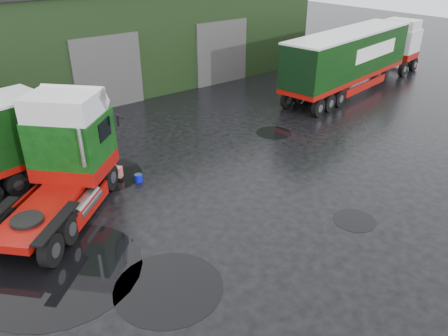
# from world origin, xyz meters

# --- Properties ---
(ground) EXTENTS (100.00, 100.00, 0.00)m
(ground) POSITION_xyz_m (0.00, 0.00, 0.00)
(ground) COLOR black
(warehouse) EXTENTS (32.40, 12.40, 6.30)m
(warehouse) POSITION_xyz_m (2.00, 20.00, 3.16)
(warehouse) COLOR black
(warehouse) RESTS_ON ground
(hero_tractor) EXTENTS (6.51, 6.35, 3.97)m
(hero_tractor) POSITION_xyz_m (-4.50, 4.50, 1.98)
(hero_tractor) COLOR #0D3A0F
(hero_tractor) RESTS_ON ground
(lorry_right) EXTENTS (14.68, 4.76, 3.80)m
(lorry_right) POSITION_xyz_m (14.60, 7.39, 1.90)
(lorry_right) COLOR silver
(lorry_right) RESTS_ON ground
(wash_bucket) EXTENTS (0.40, 0.40, 0.31)m
(wash_bucket) POSITION_xyz_m (-1.05, 5.14, 0.15)
(wash_bucket) COLOR #070FAB
(wash_bucket) RESTS_ON ground
(tree_back_b) EXTENTS (4.40, 4.40, 7.50)m
(tree_back_b) POSITION_xyz_m (10.00, 30.00, 3.75)
(tree_back_b) COLOR black
(tree_back_b) RESTS_ON ground
(puddle_0) EXTENTS (3.02, 3.02, 0.01)m
(puddle_0) POSITION_xyz_m (-3.29, -0.73, 0.00)
(puddle_0) COLOR black
(puddle_0) RESTS_ON ground
(puddle_1) EXTENTS (1.72, 1.72, 0.01)m
(puddle_1) POSITION_xyz_m (6.61, 5.44, 0.00)
(puddle_1) COLOR black
(puddle_1) RESTS_ON ground
(puddle_2) EXTENTS (4.66, 4.66, 0.01)m
(puddle_2) POSITION_xyz_m (-5.36, 1.78, 0.00)
(puddle_2) COLOR black
(puddle_2) RESTS_ON ground
(puddle_3) EXTENTS (1.45, 1.45, 0.01)m
(puddle_3) POSITION_xyz_m (3.41, -1.85, 0.00)
(puddle_3) COLOR black
(puddle_3) RESTS_ON ground
(puddle_4) EXTENTS (3.08, 3.08, 0.01)m
(puddle_4) POSITION_xyz_m (-1.93, 6.47, 0.00)
(puddle_4) COLOR black
(puddle_4) RESTS_ON ground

